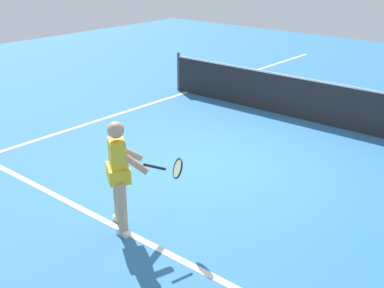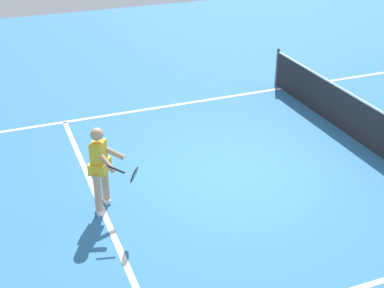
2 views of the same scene
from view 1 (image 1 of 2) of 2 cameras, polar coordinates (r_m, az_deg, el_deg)
name	(u,v)px [view 1 (image 1 of 2)]	position (r m, az deg, el deg)	size (l,w,h in m)	color
ground_plane	(224,164)	(8.77, 3.71, -2.32)	(27.82, 27.82, 0.00)	teal
service_line_marking	(109,223)	(7.04, -9.66, -9.07)	(7.12, 0.10, 0.01)	white
sideline_left_marking	(96,121)	(11.11, -11.15, 2.64)	(0.10, 19.40, 0.01)	white
court_net	(309,100)	(11.10, 13.49, 5.04)	(7.80, 0.08, 1.03)	#4C4C51
tennis_player	(121,172)	(6.50, -8.33, -3.28)	(1.08, 0.77, 1.55)	tan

